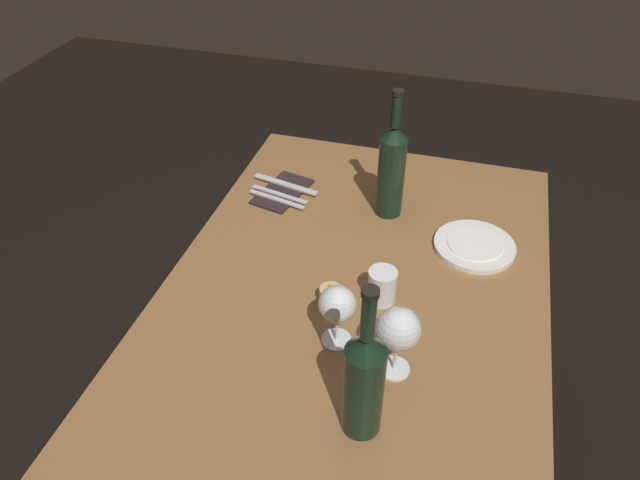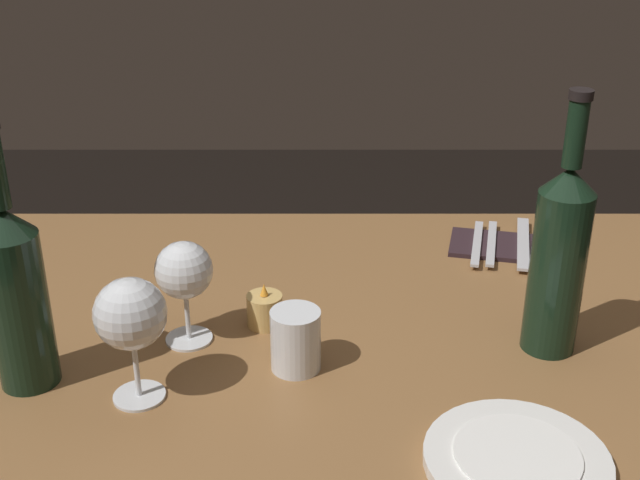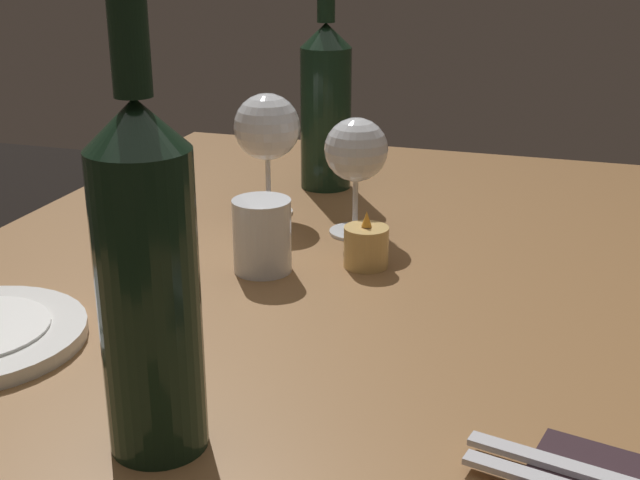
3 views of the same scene
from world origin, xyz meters
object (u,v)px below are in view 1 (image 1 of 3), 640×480
at_px(wine_bottle, 364,381).
at_px(folded_napkin, 283,192).
at_px(fork_inner, 280,194).
at_px(wine_glass_left, 399,330).
at_px(table_knife, 286,184).
at_px(wine_glass_right, 335,305).
at_px(fork_outer, 277,199).
at_px(dinner_plate, 474,246).
at_px(wine_bottle_second, 392,169).
at_px(votive_candle, 331,297).
at_px(water_tumbler, 382,287).

bearing_deg(wine_bottle, folded_napkin, 29.55).
xyz_separation_m(folded_napkin, fork_inner, (-0.03, 0.00, 0.01)).
xyz_separation_m(wine_glass_left, wine_bottle, (-0.15, 0.04, 0.01)).
distance_m(folded_napkin, table_knife, 0.03).
bearing_deg(wine_glass_right, fork_outer, 32.62).
relative_size(wine_glass_right, dinner_plate, 0.72).
distance_m(wine_bottle_second, dinner_plate, 0.30).
bearing_deg(wine_bottle, wine_bottle_second, 6.75).
bearing_deg(votive_candle, fork_outer, 35.91).
xyz_separation_m(wine_glass_right, folded_napkin, (0.51, 0.29, -0.10)).
distance_m(wine_bottle, folded_napkin, 0.81).
relative_size(water_tumbler, fork_inner, 0.47).
distance_m(wine_glass_left, water_tumbler, 0.22).
relative_size(wine_bottle_second, dinner_plate, 1.74).
relative_size(wine_bottle, dinner_plate, 1.68).
height_order(wine_glass_left, dinner_plate, wine_glass_left).
height_order(wine_bottle_second, water_tumbler, wine_bottle_second).
relative_size(wine_bottle, fork_outer, 1.97).
xyz_separation_m(fork_outer, table_knife, (0.08, 0.00, 0.00)).
distance_m(dinner_plate, fork_inner, 0.56).
distance_m(votive_candle, table_knife, 0.50).
distance_m(votive_candle, fork_outer, 0.44).
bearing_deg(fork_inner, table_knife, 0.00).
relative_size(wine_bottle_second, fork_inner, 2.03).
height_order(wine_bottle_second, folded_napkin, wine_bottle_second).
distance_m(wine_glass_left, fork_outer, 0.67).
xyz_separation_m(votive_candle, fork_outer, (0.35, 0.26, -0.01)).
bearing_deg(folded_napkin, fork_outer, 180.00).
xyz_separation_m(wine_bottle_second, folded_napkin, (0.01, 0.31, -0.14)).
distance_m(wine_bottle, table_knife, 0.84).
bearing_deg(wine_bottle_second, votive_candle, 171.57).
distance_m(folded_napkin, fork_inner, 0.03).
height_order(wine_glass_left, water_tumbler, wine_glass_left).
xyz_separation_m(wine_bottle, folded_napkin, (0.70, 0.40, -0.13)).
distance_m(fork_outer, table_knife, 0.08).
height_order(fork_outer, table_knife, same).
distance_m(wine_glass_right, fork_inner, 0.57).
bearing_deg(wine_glass_right, wine_bottle_second, -2.43).
bearing_deg(wine_glass_right, fork_inner, 31.26).
bearing_deg(wine_glass_right, folded_napkin, 29.99).
relative_size(votive_candle, table_knife, 0.32).
xyz_separation_m(fork_inner, fork_outer, (-0.02, 0.00, 0.00)).
distance_m(wine_glass_left, wine_glass_right, 0.15).
xyz_separation_m(wine_bottle_second, votive_candle, (-0.40, 0.06, -0.12)).
xyz_separation_m(water_tumbler, fork_inner, (0.33, 0.36, -0.03)).
distance_m(wine_glass_left, fork_inner, 0.69).
bearing_deg(table_knife, wine_glass_left, -143.33).
height_order(wine_bottle, folded_napkin, wine_bottle).
height_order(wine_glass_right, fork_outer, wine_glass_right).
relative_size(wine_glass_left, wine_bottle_second, 0.46).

